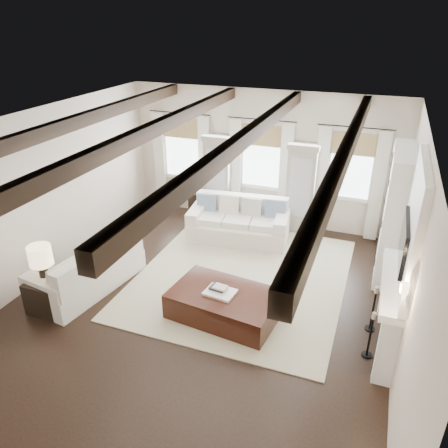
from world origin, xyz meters
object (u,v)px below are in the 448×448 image
at_px(sofa_left, 90,270).
at_px(ottoman, 225,304).
at_px(sofa_back, 239,223).
at_px(side_table_front, 48,295).
at_px(side_table_back, 200,204).

relative_size(sofa_left, ottoman, 1.28).
height_order(sofa_back, sofa_left, sofa_back).
bearing_deg(sofa_left, sofa_back, 55.96).
bearing_deg(sofa_back, ottoman, -76.11).
distance_m(sofa_left, side_table_front, 0.87).
xyz_separation_m(sofa_back, sofa_left, (-1.96, -2.90, 0.00)).
bearing_deg(side_table_back, side_table_front, -101.47).
bearing_deg(side_table_front, sofa_left, 70.79).
xyz_separation_m(sofa_left, side_table_back, (0.63, 3.70, -0.05)).
bearing_deg(sofa_left, side_table_back, 80.31).
bearing_deg(side_table_front, side_table_back, 78.53).
bearing_deg(side_table_front, sofa_back, 58.88).
distance_m(sofa_back, side_table_front, 4.34).
distance_m(ottoman, side_table_back, 4.14).
height_order(sofa_left, ottoman, sofa_left).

